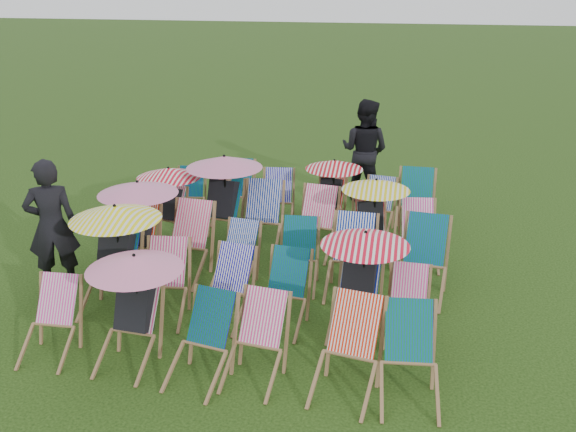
% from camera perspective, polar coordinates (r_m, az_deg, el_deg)
% --- Properties ---
extents(ground, '(100.00, 100.00, 0.00)m').
position_cam_1_polar(ground, '(9.11, -1.43, -6.11)').
color(ground, black).
rests_on(ground, ground).
extents(deckchair_0, '(0.59, 0.81, 0.85)m').
position_cam_1_polar(deckchair_0, '(7.85, -20.46, -8.76)').
color(deckchair_0, olive).
rests_on(deckchair_0, ground).
extents(deckchair_1, '(1.07, 1.12, 1.27)m').
position_cam_1_polar(deckchair_1, '(7.34, -13.81, -7.96)').
color(deckchair_1, olive).
rests_on(deckchair_1, ground).
extents(deckchair_2, '(0.75, 0.93, 0.90)m').
position_cam_1_polar(deckchair_2, '(7.01, -7.78, -11.02)').
color(deckchair_2, olive).
rests_on(deckchair_2, ground).
extents(deckchair_3, '(0.70, 0.89, 0.90)m').
position_cam_1_polar(deckchair_3, '(6.96, -2.93, -11.10)').
color(deckchair_3, olive).
rests_on(deckchair_3, ground).
extents(deckchair_4, '(0.79, 0.99, 0.97)m').
position_cam_1_polar(deckchair_4, '(6.75, 5.32, -11.91)').
color(deckchair_4, olive).
rests_on(deckchair_4, ground).
extents(deckchair_5, '(0.71, 0.92, 0.94)m').
position_cam_1_polar(deckchair_5, '(6.75, 10.77, -12.39)').
color(deckchair_5, olive).
rests_on(deckchair_5, ground).
extents(deckchair_6, '(1.16, 1.21, 1.38)m').
position_cam_1_polar(deckchair_6, '(8.52, -15.36, -3.46)').
color(deckchair_6, olive).
rests_on(deckchair_6, ground).
extents(deckchair_7, '(0.70, 0.91, 0.93)m').
position_cam_1_polar(deckchair_7, '(8.27, -11.07, -5.85)').
color(deckchair_7, olive).
rests_on(deckchair_7, ground).
extents(deckchair_8, '(0.71, 0.90, 0.88)m').
position_cam_1_polar(deckchair_8, '(8.10, -5.57, -6.33)').
color(deckchair_8, olive).
rests_on(deckchair_8, ground).
extents(deckchair_9, '(0.67, 0.88, 0.89)m').
position_cam_1_polar(deckchair_9, '(7.93, -0.45, -6.79)').
color(deckchair_9, olive).
rests_on(deckchair_9, ground).
extents(deckchair_10, '(1.07, 1.12, 1.27)m').
position_cam_1_polar(deckchair_10, '(7.76, 6.30, -5.77)').
color(deckchair_10, olive).
rests_on(deckchair_10, ground).
extents(deckchair_11, '(0.57, 0.77, 0.82)m').
position_cam_1_polar(deckchair_11, '(7.83, 10.59, -7.89)').
color(deckchair_11, olive).
rests_on(deckchair_11, ground).
extents(deckchair_12, '(1.14, 1.19, 1.35)m').
position_cam_1_polar(deckchair_12, '(9.46, -13.46, -0.89)').
color(deckchair_12, olive).
rests_on(deckchair_12, ground).
extents(deckchair_13, '(0.76, 1.00, 1.02)m').
position_cam_1_polar(deckchair_13, '(9.28, -9.19, -2.37)').
color(deckchair_13, olive).
rests_on(deckchair_13, ground).
extents(deckchair_14, '(0.65, 0.83, 0.83)m').
position_cam_1_polar(deckchair_14, '(9.02, -4.68, -3.53)').
color(deckchair_14, olive).
rests_on(deckchair_14, ground).
extents(deckchair_15, '(0.64, 0.86, 0.90)m').
position_cam_1_polar(deckchair_15, '(8.90, 0.85, -3.56)').
color(deckchair_15, olive).
rests_on(deckchair_15, ground).
extents(deckchair_16, '(0.70, 0.96, 1.01)m').
position_cam_1_polar(deckchair_16, '(8.74, 5.66, -3.73)').
color(deckchair_16, olive).
rests_on(deckchair_16, ground).
extents(deckchair_17, '(0.79, 1.02, 1.03)m').
position_cam_1_polar(deckchair_17, '(8.80, 11.86, -3.87)').
color(deckchair_17, olive).
rests_on(deckchair_17, ground).
extents(deckchair_18, '(1.02, 1.09, 1.22)m').
position_cam_1_polar(deckchair_18, '(10.52, -10.86, 1.12)').
color(deckchair_18, olive).
rests_on(deckchair_18, ground).
extents(deckchair_19, '(1.21, 1.28, 1.43)m').
position_cam_1_polar(deckchair_19, '(10.26, -6.06, 1.54)').
color(deckchair_19, olive).
rests_on(deckchair_19, ground).
extents(deckchair_20, '(0.70, 0.96, 1.02)m').
position_cam_1_polar(deckchair_20, '(10.06, -2.48, -0.22)').
color(deckchair_20, olive).
rests_on(deckchair_20, ground).
extents(deckchair_21, '(0.76, 0.97, 0.98)m').
position_cam_1_polar(deckchair_21, '(9.94, 2.37, -0.62)').
color(deckchair_21, olive).
rests_on(deckchair_21, ground).
extents(deckchair_22, '(1.03, 1.12, 1.22)m').
position_cam_1_polar(deckchair_22, '(9.78, 7.53, -0.18)').
color(deckchair_22, olive).
rests_on(deckchair_22, ground).
extents(deckchair_23, '(0.70, 0.90, 0.91)m').
position_cam_1_polar(deckchair_23, '(9.76, 11.56, -1.69)').
color(deckchair_23, olive).
rests_on(deckchair_23, ground).
extents(deckchair_24, '(0.66, 0.84, 0.83)m').
position_cam_1_polar(deckchair_24, '(11.60, -8.74, 1.95)').
color(deckchair_24, olive).
rests_on(deckchair_24, ground).
extents(deckchair_25, '(0.67, 0.94, 1.01)m').
position_cam_1_polar(deckchair_25, '(11.33, -4.87, 2.12)').
color(deckchair_25, olive).
rests_on(deckchair_25, ground).
extents(deckchair_26, '(0.68, 0.89, 0.90)m').
position_cam_1_polar(deckchair_26, '(11.10, -0.98, 1.52)').
color(deckchair_26, olive).
rests_on(deckchair_26, ground).
extents(deckchair_27, '(0.98, 1.03, 1.16)m').
position_cam_1_polar(deckchair_27, '(10.95, 3.77, 2.10)').
color(deckchair_27, olive).
rests_on(deckchair_27, ground).
extents(deckchair_28, '(0.68, 0.87, 0.86)m').
position_cam_1_polar(deckchair_28, '(10.92, 7.91, 0.86)').
color(deckchair_28, olive).
rests_on(deckchair_28, ground).
extents(deckchair_29, '(0.70, 0.96, 1.02)m').
position_cam_1_polar(deckchair_29, '(10.93, 11.27, 1.11)').
color(deckchair_29, olive).
rests_on(deckchair_29, ground).
extents(person_left, '(0.81, 0.69, 1.87)m').
position_cam_1_polar(person_left, '(9.20, -20.27, -0.81)').
color(person_left, black).
rests_on(person_left, ground).
extents(person_rear, '(1.14, 1.01, 1.95)m').
position_cam_1_polar(person_rear, '(12.25, 6.82, 5.80)').
color(person_rear, black).
rests_on(person_rear, ground).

